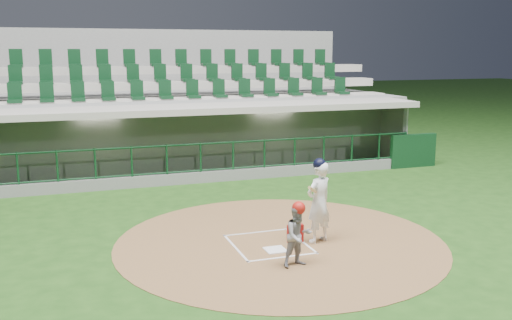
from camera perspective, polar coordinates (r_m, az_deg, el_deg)
The scene contains 8 objects.
ground at distance 12.73m, azimuth 0.81°, elevation -8.05°, with size 120.00×120.00×0.00m, color #1A3F12.
dirt_circle at distance 12.65m, azimuth 2.41°, elevation -8.15°, with size 7.20×7.20×0.01m, color brown.
home_plate at distance 12.10m, azimuth 1.94°, elevation -8.96°, with size 0.43×0.43×0.02m, color white.
batter_box_chalk at distance 12.46m, azimuth 1.28°, elevation -8.40°, with size 1.55×1.80×0.01m.
dugout_structure at distance 19.86m, azimuth -6.48°, elevation 1.61°, with size 16.40×3.70×3.00m.
seating_deck at distance 22.77m, azimuth -8.49°, elevation 3.92°, with size 17.00×6.72×5.15m.
batter at distance 12.43m, azimuth 6.30°, elevation -4.05°, with size 0.92×0.96×1.86m.
catcher at distance 11.10m, azimuth 4.24°, elevation -7.44°, with size 0.65×0.54×1.29m.
Camera 1 is at (-4.07, -11.33, 4.12)m, focal length 40.00 mm.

